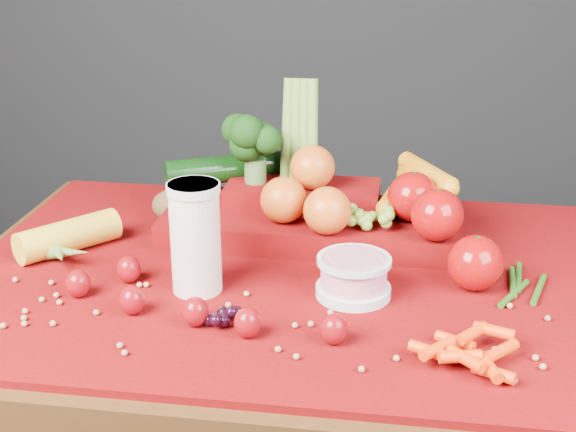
# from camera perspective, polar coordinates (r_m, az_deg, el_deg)

# --- Properties ---
(table) EXTENTS (1.10, 0.80, 0.75)m
(table) POSITION_cam_1_polar(r_m,az_deg,el_deg) (1.37, -0.13, -7.91)
(table) COLOR #35210C
(table) RESTS_ON ground
(red_cloth) EXTENTS (1.05, 0.75, 0.01)m
(red_cloth) POSITION_cam_1_polar(r_m,az_deg,el_deg) (1.32, -0.13, -4.11)
(red_cloth) COLOR #6D030A
(red_cloth) RESTS_ON table
(milk_glass) EXTENTS (0.08, 0.08, 0.18)m
(milk_glass) POSITION_cam_1_polar(r_m,az_deg,el_deg) (1.23, -6.61, -1.28)
(milk_glass) COLOR silver
(milk_glass) RESTS_ON red_cloth
(yogurt_bowl) EXTENTS (0.12, 0.12, 0.06)m
(yogurt_bowl) POSITION_cam_1_polar(r_m,az_deg,el_deg) (1.23, 4.69, -4.23)
(yogurt_bowl) COLOR silver
(yogurt_bowl) RESTS_ON red_cloth
(strawberry_scatter) EXTENTS (0.44, 0.28, 0.05)m
(strawberry_scatter) POSITION_cam_1_polar(r_m,az_deg,el_deg) (1.21, -7.54, -5.30)
(strawberry_scatter) COLOR maroon
(strawberry_scatter) RESTS_ON red_cloth
(dark_grape_cluster) EXTENTS (0.06, 0.05, 0.03)m
(dark_grape_cluster) POSITION_cam_1_polar(r_m,az_deg,el_deg) (1.16, -4.87, -7.06)
(dark_grape_cluster) COLOR black
(dark_grape_cluster) RESTS_ON red_cloth
(soybean_scatter) EXTENTS (0.84, 0.24, 0.01)m
(soybean_scatter) POSITION_cam_1_polar(r_m,az_deg,el_deg) (1.14, -1.68, -7.95)
(soybean_scatter) COLOR #B07D4C
(soybean_scatter) RESTS_ON red_cloth
(corn_ear) EXTENTS (0.25, 0.26, 0.06)m
(corn_ear) POSITION_cam_1_polar(r_m,az_deg,el_deg) (1.40, -15.82, -2.15)
(corn_ear) COLOR yellow
(corn_ear) RESTS_ON red_cloth
(potato) EXTENTS (0.09, 0.07, 0.06)m
(potato) POSITION_cam_1_polar(r_m,az_deg,el_deg) (1.52, -7.93, 0.73)
(potato) COLOR #523C1F
(potato) RESTS_ON red_cloth
(baby_carrot_pile) EXTENTS (0.18, 0.17, 0.03)m
(baby_carrot_pile) POSITION_cam_1_polar(r_m,az_deg,el_deg) (1.09, 12.34, -9.24)
(baby_carrot_pile) COLOR #ED3A08
(baby_carrot_pile) RESTS_ON red_cloth
(green_bean_pile) EXTENTS (0.14, 0.12, 0.01)m
(green_bean_pile) POSITION_cam_1_polar(r_m,az_deg,el_deg) (1.31, 16.47, -4.78)
(green_bean_pile) COLOR #255814
(green_bean_pile) RESTS_ON red_cloth
(produce_mound) EXTENTS (0.61, 0.38, 0.27)m
(produce_mound) POSITION_cam_1_polar(r_m,az_deg,el_deg) (1.42, 2.88, 0.83)
(produce_mound) COLOR #6D030A
(produce_mound) RESTS_ON red_cloth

